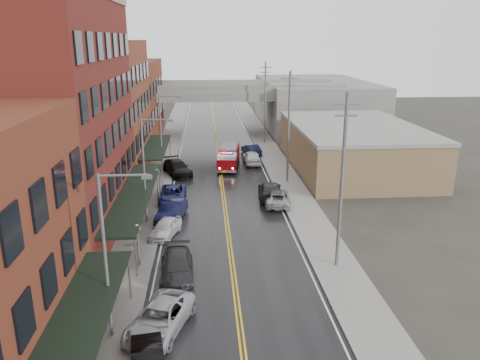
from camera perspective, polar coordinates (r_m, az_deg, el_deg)
road at (r=46.26m, az=-2.00°, el=-2.25°), size 11.00×160.00×0.02m
sidewalk_left at (r=46.56m, az=-11.02°, el=-2.35°), size 3.00×160.00×0.15m
sidewalk_right at (r=47.07m, az=6.91°, el=-1.94°), size 3.00×160.00×0.15m
curb_left at (r=46.38m, az=-9.00°, el=-2.32°), size 0.30×160.00×0.15m
curb_right at (r=46.78m, az=4.93°, el=-2.00°), size 0.30×160.00×0.15m
brick_building_b at (r=38.98m, az=-21.76°, el=6.60°), size 9.00×20.00×18.00m
brick_building_c at (r=55.95m, az=-16.43°, el=8.32°), size 9.00×15.00×15.00m
brick_building_far at (r=73.20m, az=-13.58°, el=9.21°), size 9.00×20.00×12.00m
tan_building at (r=57.91m, az=13.61°, el=3.76°), size 14.00×22.00×5.00m
right_far_block at (r=86.69m, az=8.98°, el=9.25°), size 18.00×30.00×8.00m
awning_0 at (r=22.24m, az=-19.68°, el=-17.35°), size 2.60×16.00×3.09m
awning_1 at (r=39.09m, az=-12.66°, el=-1.68°), size 2.60×18.00×3.09m
awning_2 at (r=55.84m, az=-10.20°, el=4.01°), size 2.60×13.00×3.09m
globe_lamp_1 at (r=32.69m, az=-12.37°, el=-6.66°), size 0.44×0.44×3.12m
globe_lamp_2 at (r=45.78m, az=-10.06°, el=0.31°), size 0.44×0.44×3.12m
street_lamp_0 at (r=24.36m, az=-15.64°, el=-7.91°), size 2.64×0.22×9.00m
street_lamp_1 at (r=39.29m, az=-11.31°, el=1.85°), size 2.64×0.22×9.00m
street_lamp_2 at (r=54.82m, az=-9.39°, el=6.16°), size 2.64×0.22×9.00m
utility_pole_0 at (r=31.29m, az=12.33°, el=0.07°), size 1.80×0.24×12.00m
utility_pole_1 at (r=50.27m, az=5.97°, el=6.64°), size 1.80×0.24×12.00m
utility_pole_2 at (r=69.82m, az=3.08°, el=9.55°), size 1.80×0.24×12.00m
overpass at (r=76.26m, az=-3.06°, el=9.92°), size 40.00×10.00×7.50m
fire_truck at (r=57.06m, az=-1.40°, el=2.91°), size 3.57×7.31×2.58m
parked_car_left_2 at (r=26.49m, az=-9.76°, el=-16.30°), size 4.09×5.94×1.51m
parked_car_left_3 at (r=31.47m, az=-7.70°, el=-10.47°), size 2.38×5.39×1.54m
parked_car_left_4 at (r=37.91m, az=-9.07°, el=-5.76°), size 2.78×4.41×1.40m
parked_car_left_5 at (r=40.97m, az=-8.34°, el=-3.78°), size 2.75×5.27×1.65m
parked_car_left_6 at (r=45.57m, az=-8.22°, el=-1.76°), size 2.51×5.31×1.47m
parked_car_left_7 at (r=54.52m, az=-7.65°, el=1.48°), size 4.16×6.19×1.67m
parked_car_right_0 at (r=44.50m, az=4.55°, el=-2.15°), size 2.83×5.21×1.39m
parked_car_right_1 at (r=46.21m, az=3.70°, el=-1.26°), size 2.67×5.68×1.60m
parked_car_right_2 at (r=58.87m, az=1.46°, el=2.78°), size 2.09×4.96×1.67m
parked_car_right_3 at (r=63.49m, az=1.37°, el=3.73°), size 2.58×4.71×1.47m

